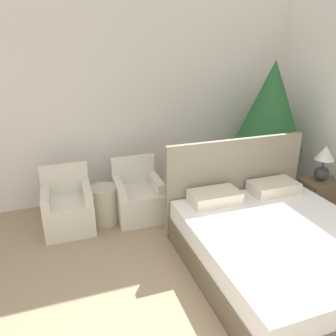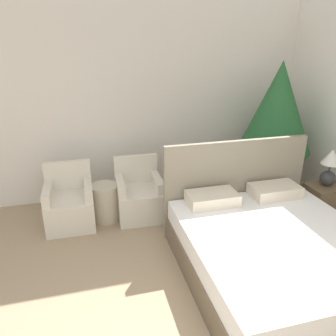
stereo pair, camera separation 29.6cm
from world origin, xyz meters
The scene contains 8 objects.
wall_back centered at (0.00, 3.71, 1.45)m, with size 10.00×0.06×2.90m.
bed centered at (1.26, 1.34, 0.29)m, with size 1.87×2.08×1.20m.
armchair_near_window_left centered at (-0.80, 2.92, 0.26)m, with size 0.62×0.62×0.81m.
armchair_near_window_right centered at (0.13, 2.92, 0.26)m, with size 0.63×0.63×0.81m.
potted_palm centered at (2.19, 2.99, 1.36)m, with size 1.05×1.05×2.07m.
nightstand centered at (2.50, 2.11, 0.27)m, with size 0.48×0.37×0.54m.
table_lamp centered at (2.50, 2.13, 0.82)m, with size 0.25×0.25×0.49m.
side_table centered at (-0.34, 2.94, 0.26)m, with size 0.38×0.38×0.51m.
Camera 1 is at (-0.81, -1.05, 2.34)m, focal length 35.00 mm.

